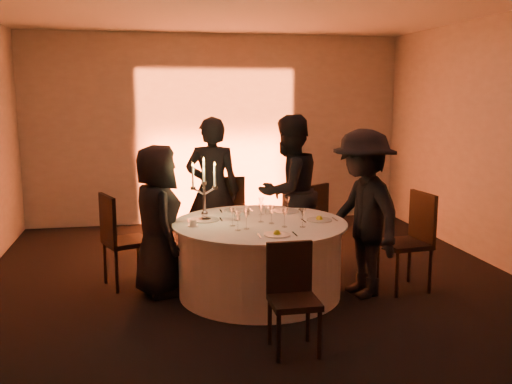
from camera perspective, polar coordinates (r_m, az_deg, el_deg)
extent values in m
plane|color=black|center=(6.09, 0.37, -10.10)|extent=(7.00, 7.00, 0.00)
plane|color=#A5A099|center=(9.20, -3.96, 6.25)|extent=(7.00, 0.00, 7.00)
plane|color=#A5A099|center=(2.47, 16.74, -4.23)|extent=(7.00, 0.00, 7.00)
cube|color=black|center=(9.11, -3.62, -3.01)|extent=(0.25, 0.12, 0.10)
cylinder|color=black|center=(6.09, 0.37, -9.96)|extent=(0.60, 0.60, 0.03)
cylinder|color=black|center=(5.97, 0.37, -6.72)|extent=(0.20, 0.20, 0.75)
cylinder|color=white|center=(5.97, 0.37, -6.72)|extent=(1.68, 1.68, 0.75)
cylinder|color=white|center=(5.88, 0.37, -3.12)|extent=(1.80, 1.80, 0.02)
cube|color=black|center=(6.36, -12.77, -4.87)|extent=(0.58, 0.58, 0.05)
cube|color=black|center=(6.23, -14.62, -2.63)|extent=(0.20, 0.43, 0.51)
cylinder|color=black|center=(6.32, -10.44, -7.24)|extent=(0.04, 0.04, 0.48)
cylinder|color=black|center=(6.66, -11.70, -6.39)|extent=(0.04, 0.04, 0.48)
cylinder|color=black|center=(6.19, -13.75, -7.72)|extent=(0.04, 0.04, 0.48)
cylinder|color=black|center=(6.54, -14.85, -6.82)|extent=(0.04, 0.04, 0.48)
cube|color=black|center=(7.36, -3.04, -2.47)|extent=(0.50, 0.50, 0.05)
cube|color=black|center=(7.10, -2.98, -0.57)|extent=(0.46, 0.08, 0.53)
cylinder|color=black|center=(7.63, -1.60, -4.02)|extent=(0.04, 0.04, 0.50)
cylinder|color=black|center=(7.61, -4.59, -4.08)|extent=(0.04, 0.04, 0.50)
cylinder|color=black|center=(7.24, -1.37, -4.78)|extent=(0.04, 0.04, 0.50)
cylinder|color=black|center=(7.23, -4.52, -4.84)|extent=(0.04, 0.04, 0.50)
cube|color=black|center=(7.55, 5.08, -2.69)|extent=(0.56, 0.56, 0.05)
cube|color=black|center=(7.39, 6.17, -1.02)|extent=(0.36, 0.25, 0.46)
cylinder|color=black|center=(7.84, 4.95, -3.91)|extent=(0.04, 0.04, 0.43)
cylinder|color=black|center=(7.60, 3.21, -4.35)|extent=(0.04, 0.04, 0.43)
cylinder|color=black|center=(7.62, 6.90, -4.35)|extent=(0.04, 0.04, 0.43)
cylinder|color=black|center=(7.37, 5.17, -4.82)|extent=(0.04, 0.04, 0.43)
cube|color=black|center=(6.26, 14.61, -5.06)|extent=(0.51, 0.51, 0.05)
cube|color=black|center=(6.31, 16.32, -2.39)|extent=(0.09, 0.46, 0.52)
cylinder|color=black|center=(6.39, 12.07, -7.03)|extent=(0.04, 0.04, 0.49)
cylinder|color=black|center=(6.07, 13.90, -8.02)|extent=(0.04, 0.04, 0.49)
cylinder|color=black|center=(6.59, 15.07, -6.64)|extent=(0.04, 0.04, 0.49)
cylinder|color=black|center=(6.28, 17.00, -7.57)|extent=(0.04, 0.04, 0.49)
cube|color=black|center=(4.68, 3.84, -10.93)|extent=(0.39, 0.39, 0.05)
cube|color=black|center=(4.76, 3.34, -7.52)|extent=(0.38, 0.04, 0.44)
cylinder|color=black|center=(4.58, 2.29, -14.33)|extent=(0.04, 0.04, 0.41)
cylinder|color=black|center=(4.66, 6.36, -13.94)|extent=(0.04, 0.04, 0.41)
cylinder|color=black|center=(4.87, 1.38, -12.77)|extent=(0.04, 0.04, 0.41)
cylinder|color=black|center=(4.95, 5.21, -12.44)|extent=(0.04, 0.04, 0.41)
imported|color=black|center=(5.96, -9.82, -2.84)|extent=(0.64, 0.85, 1.57)
imported|color=black|center=(6.98, -4.37, 0.14)|extent=(0.75, 0.59, 1.81)
imported|color=black|center=(6.83, 3.29, 0.04)|extent=(1.12, 1.05, 1.83)
imported|color=black|center=(5.94, 10.60, -2.13)|extent=(0.86, 1.22, 1.73)
cylinder|color=white|center=(5.97, -5.16, -2.79)|extent=(0.30, 0.30, 0.01)
cube|color=silver|center=(5.95, -6.79, -2.86)|extent=(0.01, 0.17, 0.01)
cube|color=silver|center=(5.99, -3.54, -2.74)|extent=(0.02, 0.17, 0.01)
cylinder|color=white|center=(6.41, -2.02, -1.86)|extent=(0.27, 0.27, 0.01)
cube|color=silver|center=(6.39, -3.52, -1.93)|extent=(0.02, 0.17, 0.01)
cube|color=silver|center=(6.44, -0.52, -1.81)|extent=(0.01, 0.17, 0.01)
cylinder|color=white|center=(6.38, 3.01, -1.93)|extent=(0.29, 0.29, 0.01)
cube|color=silver|center=(6.34, 1.52, -2.01)|extent=(0.02, 0.17, 0.01)
cube|color=silver|center=(6.42, 4.49, -1.88)|extent=(0.01, 0.17, 0.01)
cylinder|color=white|center=(5.97, 6.34, -2.79)|extent=(0.26, 0.26, 0.01)
cube|color=silver|center=(5.93, 4.77, -2.88)|extent=(0.02, 0.17, 0.01)
cube|color=silver|center=(6.03, 7.89, -2.72)|extent=(0.01, 0.17, 0.01)
sphere|color=yellow|center=(5.97, 6.35, -2.40)|extent=(0.07, 0.07, 0.07)
cylinder|color=white|center=(5.33, 2.12, -4.29)|extent=(0.25, 0.25, 0.01)
cube|color=silver|center=(5.30, 0.32, -4.39)|extent=(0.02, 0.17, 0.01)
cube|color=silver|center=(5.37, 3.89, -4.21)|extent=(0.02, 0.17, 0.01)
sphere|color=yellow|center=(5.32, 2.12, -3.86)|extent=(0.07, 0.07, 0.07)
cylinder|color=white|center=(5.73, -6.31, -3.38)|extent=(0.11, 0.11, 0.01)
cylinder|color=white|center=(5.72, -6.31, -3.05)|extent=(0.07, 0.07, 0.06)
cylinder|color=silver|center=(5.97, -5.16, -2.76)|extent=(0.13, 0.13, 0.02)
sphere|color=silver|center=(5.95, -5.17, -2.18)|extent=(0.07, 0.07, 0.07)
cylinder|color=silver|center=(5.93, -5.19, -0.91)|extent=(0.03, 0.03, 0.35)
cylinder|color=silver|center=(5.89, -5.22, 0.91)|extent=(0.06, 0.06, 0.03)
cylinder|color=white|center=(5.88, -5.24, 2.06)|extent=(0.02, 0.02, 0.23)
cone|color=orange|center=(5.86, -5.26, 3.36)|extent=(0.02, 0.02, 0.04)
cylinder|color=silver|center=(5.90, -5.76, 0.06)|extent=(0.13, 0.02, 0.08)
cylinder|color=silver|center=(5.89, -6.31, 0.38)|extent=(0.05, 0.05, 0.03)
cylinder|color=white|center=(5.87, -6.33, 1.53)|extent=(0.02, 0.02, 0.23)
cone|color=orange|center=(5.86, -6.36, 2.82)|extent=(0.02, 0.02, 0.04)
cylinder|color=silver|center=(5.91, -4.66, 0.09)|extent=(0.13, 0.02, 0.08)
cylinder|color=silver|center=(5.91, -4.12, 0.46)|extent=(0.05, 0.05, 0.03)
cylinder|color=white|center=(5.90, -4.13, 1.59)|extent=(0.02, 0.02, 0.23)
cone|color=orange|center=(5.88, -4.15, 2.89)|extent=(0.02, 0.02, 0.04)
cylinder|color=silver|center=(5.67, 4.69, -3.51)|extent=(0.06, 0.06, 0.01)
cylinder|color=silver|center=(5.65, 4.69, -2.99)|extent=(0.01, 0.01, 0.10)
cone|color=silver|center=(5.64, 4.71, -2.10)|extent=(0.07, 0.07, 0.09)
cylinder|color=silver|center=(6.29, 3.17, -2.13)|extent=(0.06, 0.06, 0.01)
cylinder|color=silver|center=(6.28, 3.17, -1.67)|extent=(0.01, 0.01, 0.10)
cone|color=silver|center=(6.27, 3.18, -0.86)|extent=(0.07, 0.07, 0.09)
cylinder|color=silver|center=(5.66, 2.87, -3.49)|extent=(0.06, 0.06, 0.01)
cylinder|color=silver|center=(5.65, 2.87, -2.98)|extent=(0.01, 0.01, 0.10)
cone|color=silver|center=(5.63, 2.88, -2.08)|extent=(0.07, 0.07, 0.09)
cylinder|color=silver|center=(5.57, -0.96, -3.70)|extent=(0.06, 0.06, 0.01)
cylinder|color=silver|center=(5.56, -0.96, -3.18)|extent=(0.01, 0.01, 0.10)
cone|color=silver|center=(5.54, -0.97, -2.27)|extent=(0.07, 0.07, 0.09)
cylinder|color=silver|center=(6.21, 0.50, -2.28)|extent=(0.06, 0.06, 0.01)
cylinder|color=silver|center=(6.20, 0.50, -1.81)|extent=(0.01, 0.01, 0.10)
cone|color=silver|center=(6.18, 0.50, -0.99)|extent=(0.07, 0.07, 0.09)
cylinder|color=silver|center=(5.81, 1.56, -3.15)|extent=(0.06, 0.06, 0.01)
cylinder|color=silver|center=(5.79, 1.56, -2.65)|extent=(0.01, 0.01, 0.10)
cone|color=silver|center=(5.77, 1.57, -1.78)|extent=(0.07, 0.07, 0.09)
cylinder|color=silver|center=(5.71, -2.36, -3.39)|extent=(0.06, 0.06, 0.01)
cylinder|color=silver|center=(5.69, -2.37, -2.88)|extent=(0.01, 0.01, 0.10)
cone|color=silver|center=(5.67, -2.37, -1.99)|extent=(0.07, 0.07, 0.09)
cylinder|color=silver|center=(5.52, -1.83, -3.83)|extent=(0.06, 0.06, 0.01)
cylinder|color=silver|center=(5.51, -1.83, -3.31)|extent=(0.01, 0.01, 0.10)
cone|color=silver|center=(5.49, -1.84, -2.39)|extent=(0.07, 0.07, 0.09)
cylinder|color=silver|center=(5.87, 0.49, -2.99)|extent=(0.06, 0.06, 0.01)
cylinder|color=silver|center=(5.86, 0.49, -2.50)|extent=(0.01, 0.01, 0.10)
cone|color=silver|center=(5.84, 0.49, -1.64)|extent=(0.07, 0.07, 0.09)
cylinder|color=silver|center=(6.20, -0.94, -1.91)|extent=(0.07, 0.07, 0.09)
cylinder|color=silver|center=(5.95, -1.89, -2.42)|extent=(0.07, 0.07, 0.09)
cylinder|color=silver|center=(6.26, 1.19, -1.80)|extent=(0.07, 0.07, 0.09)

